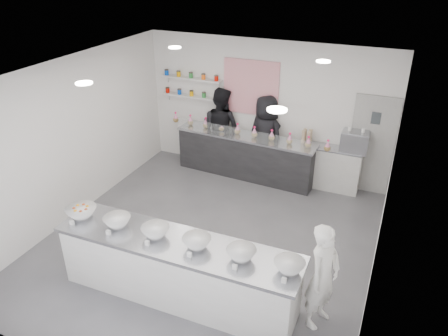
# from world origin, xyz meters

# --- Properties ---
(floor) EXTENTS (6.00, 6.00, 0.00)m
(floor) POSITION_xyz_m (0.00, 0.00, 0.00)
(floor) COLOR #515156
(floor) RESTS_ON ground
(ceiling) EXTENTS (6.00, 6.00, 0.00)m
(ceiling) POSITION_xyz_m (0.00, 0.00, 3.00)
(ceiling) COLOR white
(ceiling) RESTS_ON floor
(back_wall) EXTENTS (5.50, 0.00, 5.50)m
(back_wall) POSITION_xyz_m (0.00, 3.00, 1.50)
(back_wall) COLOR white
(back_wall) RESTS_ON floor
(left_wall) EXTENTS (0.00, 6.00, 6.00)m
(left_wall) POSITION_xyz_m (-2.75, 0.00, 1.50)
(left_wall) COLOR white
(left_wall) RESTS_ON floor
(right_wall) EXTENTS (0.00, 6.00, 6.00)m
(right_wall) POSITION_xyz_m (2.75, 0.00, 1.50)
(right_wall) COLOR white
(right_wall) RESTS_ON floor
(back_door) EXTENTS (0.88, 0.04, 2.10)m
(back_door) POSITION_xyz_m (2.30, 2.97, 1.05)
(back_door) COLOR #9D9C99
(back_door) RESTS_ON floor
(pattern_panel) EXTENTS (1.25, 0.03, 1.20)m
(pattern_panel) POSITION_xyz_m (-0.35, 2.98, 1.95)
(pattern_panel) COLOR #EB415F
(pattern_panel) RESTS_ON back_wall
(jar_shelf_lower) EXTENTS (1.45, 0.22, 0.04)m
(jar_shelf_lower) POSITION_xyz_m (-1.75, 2.90, 1.60)
(jar_shelf_lower) COLOR silver
(jar_shelf_lower) RESTS_ON back_wall
(jar_shelf_upper) EXTENTS (1.45, 0.22, 0.04)m
(jar_shelf_upper) POSITION_xyz_m (-1.75, 2.90, 2.02)
(jar_shelf_upper) COLOR silver
(jar_shelf_upper) RESTS_ON back_wall
(preserve_jars) EXTENTS (1.45, 0.10, 0.56)m
(preserve_jars) POSITION_xyz_m (-1.75, 2.88, 1.88)
(preserve_jars) COLOR #CB0E00
(preserve_jars) RESTS_ON jar_shelf_lower
(downlight_0) EXTENTS (0.24, 0.24, 0.02)m
(downlight_0) POSITION_xyz_m (-1.40, -1.00, 2.98)
(downlight_0) COLOR white
(downlight_0) RESTS_ON ceiling
(downlight_1) EXTENTS (0.24, 0.24, 0.02)m
(downlight_1) POSITION_xyz_m (1.40, -1.00, 2.98)
(downlight_1) COLOR white
(downlight_1) RESTS_ON ceiling
(downlight_2) EXTENTS (0.24, 0.24, 0.02)m
(downlight_2) POSITION_xyz_m (-1.40, 1.60, 2.98)
(downlight_2) COLOR white
(downlight_2) RESTS_ON ceiling
(downlight_3) EXTENTS (0.24, 0.24, 0.02)m
(downlight_3) POSITION_xyz_m (1.40, 1.60, 2.98)
(downlight_3) COLOR white
(downlight_3) RESTS_ON ceiling
(prep_counter) EXTENTS (3.63, 0.86, 0.99)m
(prep_counter) POSITION_xyz_m (0.16, -1.39, 0.49)
(prep_counter) COLOR silver
(prep_counter) RESTS_ON floor
(back_bar) EXTENTS (3.19, 0.77, 0.98)m
(back_bar) POSITION_xyz_m (-0.30, 2.59, 0.49)
(back_bar) COLOR black
(back_bar) RESTS_ON floor
(sneeze_guard) EXTENTS (3.11, 0.21, 0.27)m
(sneeze_guard) POSITION_xyz_m (-0.32, 2.32, 1.11)
(sneeze_guard) COLOR white
(sneeze_guard) RESTS_ON back_bar
(espresso_ledge) EXTENTS (1.27, 0.40, 0.94)m
(espresso_ledge) POSITION_xyz_m (1.55, 2.78, 0.47)
(espresso_ledge) COLOR silver
(espresso_ledge) RESTS_ON floor
(espresso_machine) EXTENTS (0.54, 0.38, 0.42)m
(espresso_machine) POSITION_xyz_m (1.98, 2.78, 1.15)
(espresso_machine) COLOR #93969E
(espresso_machine) RESTS_ON espresso_ledge
(cup_stacks) EXTENTS (0.24, 0.24, 0.30)m
(cup_stacks) POSITION_xyz_m (1.00, 2.78, 1.10)
(cup_stacks) COLOR tan
(cup_stacks) RESTS_ON espresso_ledge
(prep_bowls) EXTENTS (3.66, 0.54, 0.16)m
(prep_bowls) POSITION_xyz_m (0.16, -1.39, 1.07)
(prep_bowls) COLOR white
(prep_bowls) RESTS_ON prep_counter
(label_cards) EXTENTS (3.31, 0.04, 0.07)m
(label_cards) POSITION_xyz_m (0.16, -1.92, 1.02)
(label_cards) COLOR white
(label_cards) RESTS_ON prep_counter
(cookie_bags) EXTENTS (3.73, 0.36, 0.25)m
(cookie_bags) POSITION_xyz_m (-0.30, 2.59, 1.11)
(cookie_bags) COLOR pink
(cookie_bags) RESTS_ON back_bar
(woman_prep) EXTENTS (0.55, 0.67, 1.57)m
(woman_prep) POSITION_xyz_m (2.17, -1.06, 0.78)
(woman_prep) COLOR white
(woman_prep) RESTS_ON floor
(staff_left) EXTENTS (1.03, 0.86, 1.91)m
(staff_left) POSITION_xyz_m (-1.01, 2.84, 0.95)
(staff_left) COLOR black
(staff_left) RESTS_ON floor
(staff_right) EXTENTS (1.06, 0.88, 1.86)m
(staff_right) POSITION_xyz_m (0.07, 2.84, 0.93)
(staff_right) COLOR black
(staff_right) RESTS_ON floor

